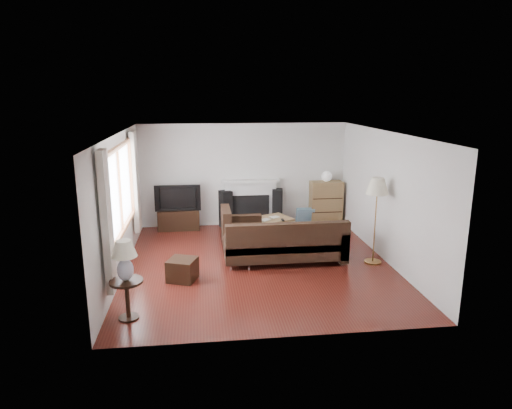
{
  "coord_description": "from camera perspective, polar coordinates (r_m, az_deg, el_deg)",
  "views": [
    {
      "loc": [
        -1.04,
        -8.2,
        3.21
      ],
      "look_at": [
        0.0,
        0.3,
        1.1
      ],
      "focal_mm": 32.0,
      "sensor_mm": 36.0,
      "label": 1
    }
  ],
  "objects": [
    {
      "name": "bookshelf",
      "position": [
        11.48,
        8.71,
        0.22
      ],
      "size": [
        0.78,
        0.37,
        1.08
      ],
      "primitive_type": "cube",
      "color": "olive",
      "rests_on": "ground"
    },
    {
      "name": "sectional_sofa",
      "position": [
        8.86,
        3.59,
        -4.63
      ],
      "size": [
        2.52,
        1.84,
        0.82
      ],
      "primitive_type": "cube",
      "color": "black",
      "rests_on": "ground"
    },
    {
      "name": "curtain_far",
      "position": [
        9.79,
        -14.85,
        2.71
      ],
      "size": [
        0.1,
        0.35,
        2.1
      ],
      "primitive_type": "cube",
      "color": "beige",
      "rests_on": "room"
    },
    {
      "name": "fireplace",
      "position": [
        11.22,
        -0.7,
        0.25
      ],
      "size": [
        1.4,
        0.26,
        1.15
      ],
      "primitive_type": "cube",
      "color": "white",
      "rests_on": "room"
    },
    {
      "name": "speaker_left",
      "position": [
        11.1,
        -3.8,
        -0.58
      ],
      "size": [
        0.34,
        0.37,
        0.91
      ],
      "primitive_type": "cube",
      "rotation": [
        0.0,
        0.0,
        0.36
      ],
      "color": "black",
      "rests_on": "ground"
    },
    {
      "name": "room",
      "position": [
        8.5,
        0.25,
        0.5
      ],
      "size": [
        5.1,
        5.6,
        2.54
      ],
      "color": "#501811",
      "rests_on": "ground"
    },
    {
      "name": "curtain_near",
      "position": [
        6.87,
        -18.14,
        -2.15
      ],
      "size": [
        0.1,
        0.35,
        2.1
      ],
      "primitive_type": "cube",
      "color": "beige",
      "rests_on": "room"
    },
    {
      "name": "window",
      "position": [
        8.29,
        -16.62,
        1.71
      ],
      "size": [
        0.12,
        2.74,
        1.54
      ],
      "primitive_type": "cube",
      "color": "#975B38",
      "rests_on": "room"
    },
    {
      "name": "floor_lamp",
      "position": [
        8.95,
        14.68,
        -2.02
      ],
      "size": [
        0.44,
        0.44,
        1.67
      ],
      "primitive_type": "cube",
      "rotation": [
        0.0,
        0.0,
        0.03
      ],
      "color": "#A67739",
      "rests_on": "ground"
    },
    {
      "name": "footstool",
      "position": [
        8.16,
        -9.19,
        -8.03
      ],
      "size": [
        0.58,
        0.58,
        0.39
      ],
      "primitive_type": "cube",
      "rotation": [
        0.0,
        0.0,
        -0.35
      ],
      "color": "black",
      "rests_on": "ground"
    },
    {
      "name": "tv_stand",
      "position": [
        11.12,
        -9.62,
        -1.83
      ],
      "size": [
        0.98,
        0.44,
        0.49
      ],
      "primitive_type": "cube",
      "color": "black",
      "rests_on": "ground"
    },
    {
      "name": "table_lamp",
      "position": [
        6.75,
        -16.09,
        -6.79
      ],
      "size": [
        0.36,
        0.36,
        0.59
      ],
      "primitive_type": "cube",
      "color": "silver",
      "rests_on": "side_table"
    },
    {
      "name": "globe_lamp",
      "position": [
        11.34,
        8.83,
        3.48
      ],
      "size": [
        0.25,
        0.25,
        0.25
      ],
      "primitive_type": "sphere",
      "color": "white",
      "rests_on": "bookshelf"
    },
    {
      "name": "television",
      "position": [
        10.99,
        -9.73,
        0.95
      ],
      "size": [
        1.07,
        0.14,
        0.62
      ],
      "primitive_type": "imported",
      "color": "black",
      "rests_on": "tv_stand"
    },
    {
      "name": "coffee_table",
      "position": [
        10.22,
        1.07,
        -3.09
      ],
      "size": [
        1.36,
        1.09,
        0.47
      ],
      "primitive_type": "cube",
      "rotation": [
        0.0,
        0.0,
        0.43
      ],
      "color": "#957247",
      "rests_on": "ground"
    },
    {
      "name": "side_table",
      "position": [
        6.98,
        -15.76,
        -11.36
      ],
      "size": [
        0.48,
        0.48,
        0.6
      ],
      "primitive_type": "cube",
      "color": "black",
      "rests_on": "ground"
    },
    {
      "name": "speaker_right",
      "position": [
        11.25,
        2.67,
        -0.35
      ],
      "size": [
        0.3,
        0.34,
        0.91
      ],
      "primitive_type": "cube",
      "rotation": [
        0.0,
        0.0,
        -0.16
      ],
      "color": "black",
      "rests_on": "ground"
    }
  ]
}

